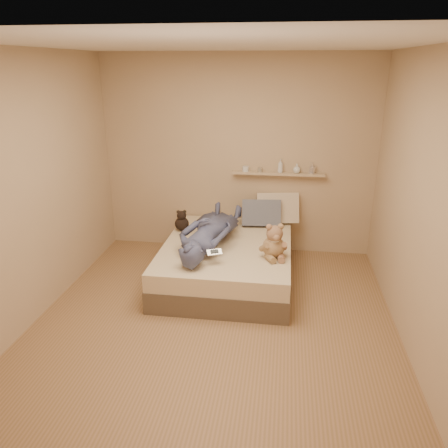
% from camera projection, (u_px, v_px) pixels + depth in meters
% --- Properties ---
extents(room, '(3.80, 3.80, 3.80)m').
position_uv_depth(room, '(214.00, 197.00, 4.00)').
color(room, '#936C4C').
rests_on(room, ground).
extents(bed, '(1.50, 1.90, 0.45)m').
position_uv_depth(bed, '(227.00, 261.00, 5.23)').
color(bed, brown).
rests_on(bed, floor).
extents(game_console, '(0.17, 0.13, 0.05)m').
position_uv_depth(game_console, '(214.00, 252.00, 4.58)').
color(game_console, silver).
rests_on(game_console, bed).
extents(teddy_bear, '(0.32, 0.33, 0.40)m').
position_uv_depth(teddy_bear, '(274.00, 244.00, 4.73)').
color(teddy_bear, '#9B7855').
rests_on(teddy_bear, bed).
extents(dark_plush, '(0.18, 0.18, 0.28)m').
position_uv_depth(dark_plush, '(182.00, 222.00, 5.53)').
color(dark_plush, black).
rests_on(dark_plush, bed).
extents(pillow_cream, '(0.59, 0.37, 0.43)m').
position_uv_depth(pillow_cream, '(277.00, 208.00, 5.78)').
color(pillow_cream, beige).
rests_on(pillow_cream, bed).
extents(pillow_grey, '(0.52, 0.30, 0.37)m').
position_uv_depth(pillow_grey, '(261.00, 213.00, 5.69)').
color(pillow_grey, slate).
rests_on(pillow_grey, bed).
extents(person, '(0.77, 1.59, 0.36)m').
position_uv_depth(person, '(209.00, 230.00, 5.06)').
color(person, '#4B5276').
rests_on(person, bed).
extents(wall_shelf, '(1.20, 0.12, 0.03)m').
position_uv_depth(wall_shelf, '(278.00, 174.00, 5.70)').
color(wall_shelf, tan).
rests_on(wall_shelf, wall_back).
extents(shelf_bottles, '(0.95, 0.10, 0.18)m').
position_uv_depth(shelf_bottles, '(285.00, 168.00, 5.67)').
color(shelf_bottles, silver).
rests_on(shelf_bottles, wall_shelf).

